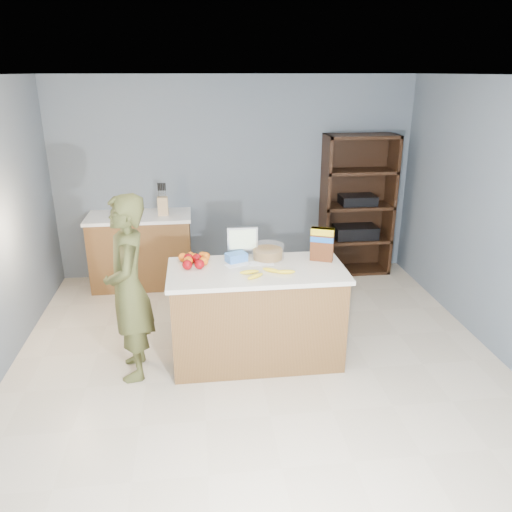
{
  "coord_description": "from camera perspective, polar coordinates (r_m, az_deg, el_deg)",
  "views": [
    {
      "loc": [
        -0.5,
        -3.73,
        2.53
      ],
      "look_at": [
        0.0,
        0.35,
        1.0
      ],
      "focal_mm": 35.0,
      "sensor_mm": 36.0,
      "label": 1
    }
  ],
  "objects": [
    {
      "name": "blue_carton",
      "position": [
        4.53,
        -2.27,
        -0.15
      ],
      "size": [
        0.21,
        0.18,
        0.08
      ],
      "primitive_type": "cube",
      "rotation": [
        0.0,
        0.0,
        0.39
      ],
      "color": "blue",
      "rests_on": "counter_peninsula"
    },
    {
      "name": "salad_bowl",
      "position": [
        4.6,
        1.36,
        0.42
      ],
      "size": [
        0.3,
        0.3,
        0.13
      ],
      "color": "#267219",
      "rests_on": "counter_peninsula"
    },
    {
      "name": "person",
      "position": [
        4.34,
        -14.36,
        -3.64
      ],
      "size": [
        0.45,
        0.63,
        1.62
      ],
      "primitive_type": "imported",
      "rotation": [
        0.0,
        0.0,
        -1.46
      ],
      "color": "#444722",
      "rests_on": "ground"
    },
    {
      "name": "oranges",
      "position": [
        4.54,
        -6.93,
        -0.23
      ],
      "size": [
        0.29,
        0.22,
        0.08
      ],
      "color": "orange",
      "rests_on": "counter_peninsula"
    },
    {
      "name": "walls",
      "position": [
        3.87,
        0.63,
        7.28
      ],
      "size": [
        4.52,
        5.02,
        2.51
      ],
      "color": "slate",
      "rests_on": "ground"
    },
    {
      "name": "counter_peninsula",
      "position": [
        4.58,
        0.08,
        -7.09
      ],
      "size": [
        1.56,
        0.76,
        0.9
      ],
      "color": "brown",
      "rests_on": "ground"
    },
    {
      "name": "bananas",
      "position": [
        4.25,
        1.09,
        -1.9
      ],
      "size": [
        0.48,
        0.24,
        0.04
      ],
      "color": "yellow",
      "rests_on": "counter_peninsula"
    },
    {
      "name": "envelopes",
      "position": [
        4.48,
        -0.72,
        -0.92
      ],
      "size": [
        0.45,
        0.19,
        0.0
      ],
      "color": "white",
      "rests_on": "counter_peninsula"
    },
    {
      "name": "tv",
      "position": [
        4.62,
        -1.56,
        1.82
      ],
      "size": [
        0.28,
        0.12,
        0.28
      ],
      "color": "silver",
      "rests_on": "counter_peninsula"
    },
    {
      "name": "shelving_unit",
      "position": [
        6.63,
        11.33,
        5.45
      ],
      "size": [
        0.9,
        0.4,
        1.8
      ],
      "color": "black",
      "rests_on": "ground"
    },
    {
      "name": "back_cabinet",
      "position": [
        6.33,
        -12.92,
        0.68
      ],
      "size": [
        1.24,
        0.62,
        0.9
      ],
      "color": "brown",
      "rests_on": "ground"
    },
    {
      "name": "apples",
      "position": [
        4.46,
        -7.21,
        -0.62
      ],
      "size": [
        0.19,
        0.25,
        0.09
      ],
      "color": "maroon",
      "rests_on": "counter_peninsula"
    },
    {
      "name": "cereal_box",
      "position": [
        4.55,
        7.57,
        1.61
      ],
      "size": [
        0.22,
        0.15,
        0.31
      ],
      "color": "#592B14",
      "rests_on": "counter_peninsula"
    },
    {
      "name": "knife_block",
      "position": [
        6.1,
        -10.6,
        5.71
      ],
      "size": [
        0.12,
        0.1,
        0.31
      ],
      "color": "tan",
      "rests_on": "back_cabinet"
    },
    {
      "name": "floor",
      "position": [
        4.54,
        0.55,
        -13.49
      ],
      "size": [
        4.5,
        5.0,
        0.02
      ],
      "primitive_type": "cube",
      "color": "beige",
      "rests_on": "ground"
    }
  ]
}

